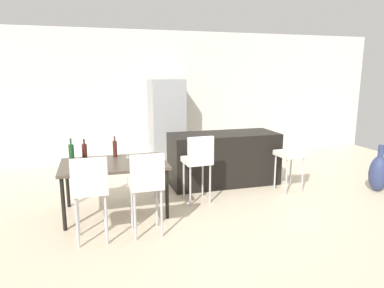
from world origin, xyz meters
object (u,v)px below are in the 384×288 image
wine_bottle_middle (115,149)px  wine_bottle_corner (84,150)px  dining_chair_far (146,181)px  refrigerator (167,121)px  bar_chair_middle (292,152)px  wine_glass_right (150,149)px  floor_vase (379,173)px  potted_plant (263,143)px  kitchen_island (223,158)px  dining_table (114,167)px  dining_chair_near (90,186)px  bar_chair_left (198,158)px  wine_bottle_far (71,153)px  wine_glass_left (127,149)px

wine_bottle_middle → wine_bottle_corner: size_ratio=1.13×
dining_chair_far → refrigerator: bearing=73.9°
bar_chair_middle → wine_glass_right: bearing=177.2°
floor_vase → wine_bottle_corner: bearing=171.4°
wine_bottle_corner → potted_plant: size_ratio=0.53×
kitchen_island → dining_table: size_ratio=1.32×
wine_bottle_corner → dining_chair_near: bearing=-86.9°
wine_glass_right → dining_table: bearing=-162.3°
dining_chair_near → wine_bottle_corner: (-0.07, 1.24, 0.15)m
floor_vase → potted_plant: floor_vase is taller
dining_chair_far → floor_vase: 4.06m
floor_vase → potted_plant: 2.98m
wine_bottle_corner → dining_chair_far: bearing=-59.9°
bar_chair_middle → dining_table: 2.88m
bar_chair_left → wine_bottle_corner: 1.69m
refrigerator → floor_vase: 4.24m
bar_chair_left → potted_plant: 3.56m
wine_bottle_far → bar_chair_left: bearing=-4.3°
dining_chair_near → wine_bottle_corner: size_ratio=3.72×
dining_chair_near → floor_vase: (4.66, 0.53, -0.38)m
dining_chair_near → refrigerator: size_ratio=0.57×
bar_chair_left → wine_bottle_corner: size_ratio=3.72×
bar_chair_middle → wine_glass_left: bearing=176.2°
dining_table → bar_chair_middle: bearing=1.2°
bar_chair_middle → wine_glass_left: 2.68m
dining_chair_far → wine_bottle_far: 1.37m
wine_glass_right → bar_chair_middle: bearing=-2.8°
dining_table → potted_plant: bearing=35.1°
wine_bottle_middle → refrigerator: 2.63m
dining_chair_near → wine_bottle_corner: 1.25m
bar_chair_left → refrigerator: (0.07, 2.56, 0.22)m
wine_bottle_corner → refrigerator: size_ratio=0.15×
kitchen_island → refrigerator: (-0.65, 1.79, 0.46)m
wine_bottle_corner → wine_bottle_middle: bearing=-11.2°
bar_chair_middle → floor_vase: bearing=-14.2°
refrigerator → floor_vase: refrigerator is taller
dining_chair_near → floor_vase: size_ratio=1.32×
wine_bottle_corner → wine_bottle_far: bearing=-128.4°
dining_table → wine_bottle_far: 0.63m
wine_bottle_middle → floor_vase: wine_bottle_middle is taller
refrigerator → bar_chair_left: bearing=-91.5°
floor_vase → refrigerator: bearing=135.8°
wine_bottle_middle → refrigerator: bearing=60.8°
bar_chair_left → wine_bottle_far: 1.83m
dining_chair_near → wine_glass_right: dining_chair_near is taller
bar_chair_middle → dining_chair_near: size_ratio=1.00×
wine_bottle_far → wine_bottle_corner: wine_bottle_far is taller
wine_glass_right → potted_plant: 4.04m
kitchen_island → wine_bottle_middle: size_ratio=6.03×
wine_glass_left → refrigerator: 2.63m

